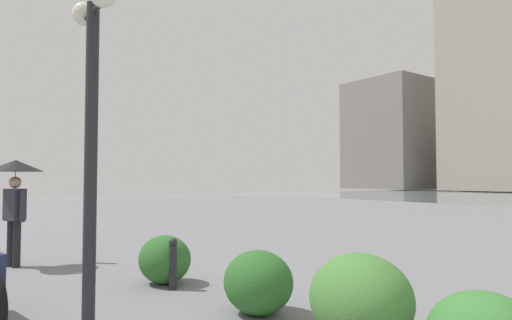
{
  "coord_description": "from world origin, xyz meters",
  "views": [
    {
      "loc": [
        -0.54,
        2.18,
        1.66
      ],
      "look_at": [
        9.15,
        -4.91,
        2.18
      ],
      "focal_mm": 31.21,
      "sensor_mm": 36.0,
      "label": 1
    }
  ],
  "objects": [
    {
      "name": "shrub_round",
      "position": [
        3.91,
        -1.11,
        0.39
      ],
      "size": [
        0.92,
        0.83,
        0.78
      ],
      "color": "#2D6628",
      "rests_on": "ground"
    },
    {
      "name": "building_highrise",
      "position": [
        48.23,
        -63.81,
        9.37
      ],
      "size": [
        13.27,
        13.59,
        18.75
      ],
      "color": "gray",
      "rests_on": "ground"
    },
    {
      "name": "shrub_tall",
      "position": [
        2.47,
        -1.33,
        0.46
      ],
      "size": [
        1.08,
        0.97,
        0.92
      ],
      "color": "#477F38",
      "rests_on": "ground"
    },
    {
      "name": "lamppost",
      "position": [
        4.47,
        0.76,
        2.52
      ],
      "size": [
        0.98,
        0.28,
        3.75
      ],
      "color": "#232328",
      "rests_on": "ground"
    },
    {
      "name": "bollard_near",
      "position": [
        5.67,
        -0.81,
        0.4
      ],
      "size": [
        0.13,
        0.13,
        0.77
      ],
      "color": "#232328",
      "rests_on": "ground"
    },
    {
      "name": "bollard_mid",
      "position": [
        8.6,
        -0.4,
        0.45
      ],
      "size": [
        0.13,
        0.13,
        0.85
      ],
      "color": "#232328",
      "rests_on": "ground"
    },
    {
      "name": "pedestrian",
      "position": [
        9.02,
        0.88,
        1.6
      ],
      "size": [
        1.0,
        1.0,
        2.03
      ],
      "color": "black",
      "rests_on": "ground"
    },
    {
      "name": "shrub_low",
      "position": [
        6.09,
        -0.87,
        0.38
      ],
      "size": [
        0.9,
        0.81,
        0.76
      ],
      "color": "#2D6628",
      "rests_on": "ground"
    }
  ]
}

